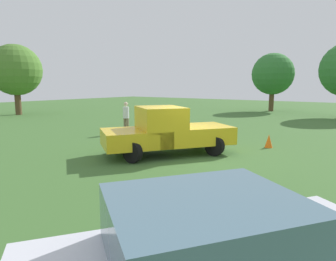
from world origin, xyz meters
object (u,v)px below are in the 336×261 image
Objects in this scene: person_bystander at (126,116)px; traffic_cone at (269,141)px; pickup_truck at (165,130)px; tree_back_right at (273,74)px; tree_back_left at (16,70)px.

traffic_cone is (7.39, 0.77, -0.67)m from person_bystander.
tree_back_right reaches higher than pickup_truck.
pickup_truck is 0.83× the size of tree_back_left.
pickup_truck is at bearing -83.01° from tree_back_right.
tree_back_right is at bearing 44.81° from tree_back_left.
pickup_truck is 2.98× the size of person_bystander.
person_bystander reaches higher than traffic_cone.
traffic_cone is (5.32, -17.49, -3.32)m from tree_back_right.
pickup_truck reaches higher than person_bystander.
person_bystander is 0.30× the size of tree_back_right.
pickup_truck is 9.06× the size of traffic_cone.
tree_back_left reaches higher than tree_back_right.
tree_back_left is at bearing 177.55° from traffic_cone.
tree_back_right is (2.07, 18.27, 2.65)m from person_bystander.
pickup_truck is at bearing -13.07° from tree_back_left.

